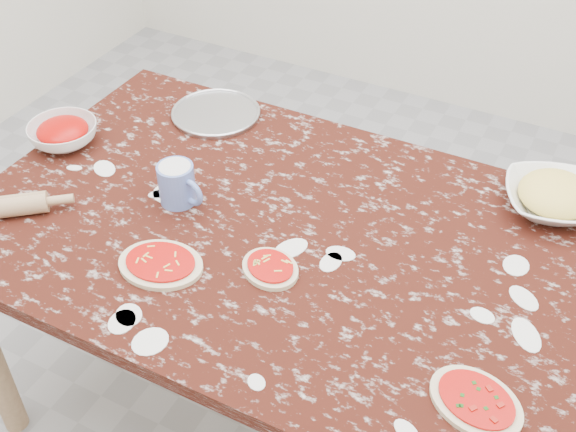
# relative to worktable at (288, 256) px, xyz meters

# --- Properties ---
(ground) EXTENTS (4.00, 4.00, 0.00)m
(ground) POSITION_rel_worktable_xyz_m (0.00, 0.00, -0.67)
(ground) COLOR gray
(worktable) EXTENTS (1.60, 1.00, 0.75)m
(worktable) POSITION_rel_worktable_xyz_m (0.00, 0.00, 0.00)
(worktable) COLOR black
(worktable) RESTS_ON ground
(pizza_tray) EXTENTS (0.26, 0.26, 0.01)m
(pizza_tray) POSITION_rel_worktable_xyz_m (-0.44, 0.37, 0.09)
(pizza_tray) COLOR #B2B2B7
(pizza_tray) RESTS_ON worktable
(sauce_bowl) EXTENTS (0.25, 0.25, 0.06)m
(sauce_bowl) POSITION_rel_worktable_xyz_m (-0.74, 0.05, 0.11)
(sauce_bowl) COLOR white
(sauce_bowl) RESTS_ON worktable
(cheese_bowl) EXTENTS (0.32, 0.32, 0.06)m
(cheese_bowl) POSITION_rel_worktable_xyz_m (0.55, 0.39, 0.11)
(cheese_bowl) COLOR white
(cheese_bowl) RESTS_ON worktable
(flour_mug) EXTENTS (0.14, 0.09, 0.11)m
(flour_mug) POSITION_rel_worktable_xyz_m (-0.30, -0.02, 0.14)
(flour_mug) COLOR #5C76C3
(flour_mug) RESTS_ON worktable
(pizza_left) EXTENTS (0.22, 0.19, 0.02)m
(pizza_left) POSITION_rel_worktable_xyz_m (-0.20, -0.24, 0.09)
(pizza_left) COLOR beige
(pizza_left) RESTS_ON worktable
(pizza_mid) EXTENTS (0.18, 0.17, 0.02)m
(pizza_mid) POSITION_rel_worktable_xyz_m (0.03, -0.14, 0.09)
(pizza_mid) COLOR beige
(pizza_mid) RESTS_ON worktable
(pizza_right) EXTENTS (0.22, 0.20, 0.02)m
(pizza_right) POSITION_rel_worktable_xyz_m (0.55, -0.28, 0.09)
(pizza_right) COLOR beige
(pizza_right) RESTS_ON worktable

